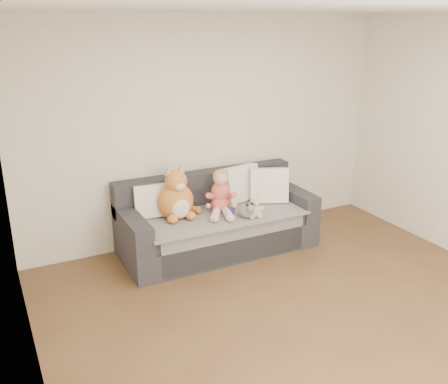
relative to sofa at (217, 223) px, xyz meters
name	(u,v)px	position (x,y,z in m)	size (l,w,h in m)	color
room_shell	(316,178)	(0.11, -1.64, 0.99)	(5.00, 5.00, 5.00)	brown
sofa	(217,223)	(0.00, 0.00, 0.00)	(2.20, 0.94, 0.85)	#27272C
cushion_left	(152,201)	(-0.70, 0.15, 0.34)	(0.41, 0.23, 0.37)	white
cushion_right_back	(241,183)	(0.41, 0.17, 0.37)	(0.49, 0.30, 0.43)	white
cushion_right_front	(269,185)	(0.68, -0.03, 0.37)	(0.49, 0.36, 0.42)	white
toddler	(221,195)	(0.02, -0.07, 0.37)	(0.37, 0.50, 0.49)	#D25D4A
plush_cat	(176,198)	(-0.48, 0.00, 0.38)	(0.49, 0.42, 0.61)	#B95D29
teddy_bear	(255,208)	(0.28, -0.38, 0.27)	(0.21, 0.16, 0.26)	beige
plush_cow	(247,211)	(0.19, -0.36, 0.24)	(0.16, 0.24, 0.20)	white
sippy_cup	(231,208)	(0.10, -0.17, 0.22)	(0.10, 0.08, 0.11)	#57338D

